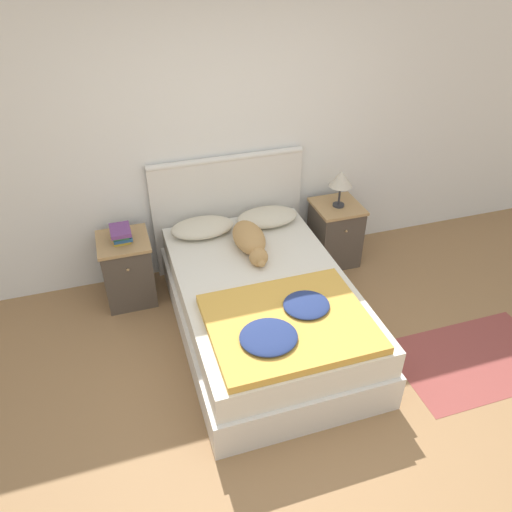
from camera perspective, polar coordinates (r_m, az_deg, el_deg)
ground_plane at (r=3.65m, az=5.87°, el=-18.81°), size 16.00×16.00×0.00m
wall_back at (r=4.51m, az=-3.80°, el=13.19°), size 9.00×0.06×2.55m
bed at (r=4.08m, az=0.90°, el=-5.93°), size 1.35×2.10×0.54m
headboard at (r=4.74m, az=-3.17°, el=5.23°), size 1.43×0.06×1.15m
nightstand_left at (r=4.56m, az=-14.44°, el=-1.48°), size 0.44×0.46×0.62m
nightstand_right at (r=4.98m, az=8.98°, el=2.64°), size 0.44×0.46×0.62m
pillow_left at (r=4.47m, az=-6.15°, el=3.26°), size 0.57×0.34×0.13m
pillow_right at (r=4.61m, az=1.30°, el=4.48°), size 0.57×0.34×0.13m
quilt at (r=3.49m, az=3.67°, el=-7.66°), size 1.12×0.92×0.11m
dog at (r=4.22m, az=-0.67°, el=1.86°), size 0.26×0.69×0.20m
book_stack at (r=4.35m, az=-15.18°, el=2.44°), size 0.17×0.23×0.12m
table_lamp at (r=4.69m, az=9.70°, el=8.58°), size 0.22×0.22×0.35m
rug at (r=4.39m, az=23.76°, el=-10.75°), size 1.26×0.79×0.00m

